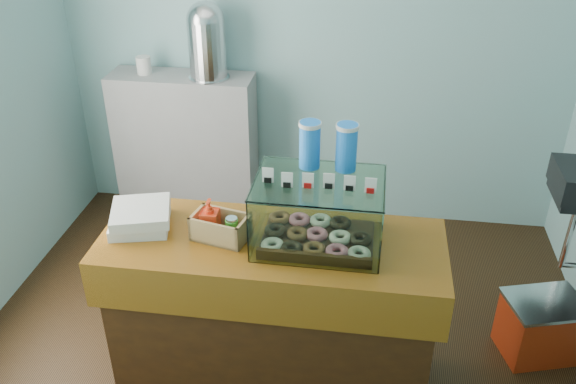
% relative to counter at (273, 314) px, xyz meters
% --- Properties ---
extents(ground, '(3.50, 3.50, 0.00)m').
position_rel_counter_xyz_m(ground, '(0.00, 0.25, -0.46)').
color(ground, black).
rests_on(ground, ground).
extents(room_shell, '(3.54, 3.04, 2.82)m').
position_rel_counter_xyz_m(room_shell, '(0.03, 0.26, 1.25)').
color(room_shell, '#7CB2B5').
rests_on(room_shell, ground).
extents(counter, '(1.60, 0.60, 0.90)m').
position_rel_counter_xyz_m(counter, '(0.00, 0.00, 0.00)').
color(counter, '#3E1F0C').
rests_on(counter, ground).
extents(back_shelf, '(1.00, 0.32, 1.10)m').
position_rel_counter_xyz_m(back_shelf, '(-0.90, 1.57, 0.09)').
color(back_shelf, gray).
rests_on(back_shelf, ground).
extents(display_case, '(0.58, 0.42, 0.53)m').
position_rel_counter_xyz_m(display_case, '(0.21, 0.06, 0.61)').
color(display_case, black).
rests_on(display_case, counter).
extents(condiment_crate, '(0.28, 0.20, 0.19)m').
position_rel_counter_xyz_m(condiment_crate, '(-0.25, -0.01, 0.51)').
color(condiment_crate, tan).
rests_on(condiment_crate, counter).
extents(pastry_boxes, '(0.34, 0.33, 0.11)m').
position_rel_counter_xyz_m(pastry_boxes, '(-0.63, 0.03, 0.50)').
color(pastry_boxes, silver).
rests_on(pastry_boxes, counter).
extents(coffee_urn, '(0.28, 0.28, 0.51)m').
position_rel_counter_xyz_m(coffee_urn, '(-0.69, 1.56, 0.91)').
color(coffee_urn, silver).
rests_on(coffee_urn, back_shelf).
extents(red_cooler, '(0.48, 0.41, 0.36)m').
position_rel_counter_xyz_m(red_cooler, '(1.42, 0.42, -0.28)').
color(red_cooler, '#AB280D').
rests_on(red_cooler, ground).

